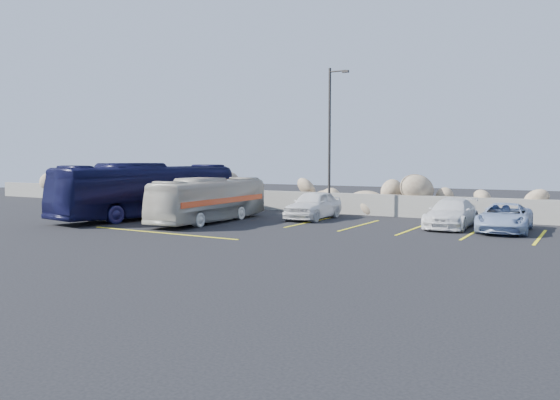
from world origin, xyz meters
The scene contains 10 objects.
ground centered at (0.00, 0.00, 0.00)m, with size 90.00×90.00×0.00m, color black.
seawall centered at (0.00, 12.00, 0.60)m, with size 60.00×0.40×1.20m, color gray.
riprap_pile centered at (0.00, 13.20, 1.30)m, with size 54.00×2.80×2.60m, color #9A8165, non-canonical shape.
parking_lines centered at (4.64, 5.57, 0.01)m, with size 18.16×9.36×0.01m.
lamppost centered at (2.56, 9.50, 4.30)m, with size 1.14×0.18×8.00m.
vintage_bus centered at (-1.80, 4.62, 1.12)m, with size 1.88×8.05×2.24m, color beige.
tour_coach centered at (-5.90, 4.49, 1.48)m, with size 2.49×10.65×2.97m, color #101138.
car_a centered at (2.07, 8.49, 0.75)m, with size 1.78×4.42×1.50m, color white.
car_c centered at (9.24, 8.42, 0.66)m, with size 1.84×4.52×1.31m, color white.
car_d centered at (11.58, 8.10, 0.62)m, with size 2.05×4.45×1.24m, color #8DA3C8.
Camera 1 is at (15.10, -17.18, 3.08)m, focal length 35.00 mm.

